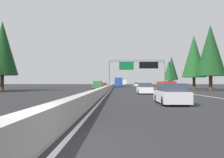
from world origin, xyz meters
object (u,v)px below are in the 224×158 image
(bus_near_center, at_px, (119,82))
(conifer_left_near, at_px, (2,48))
(minivan_far_center, at_px, (166,86))
(oncoming_near, at_px, (98,85))
(conifer_right_mid, at_px, (194,56))
(sedan_distant_a, at_px, (145,89))
(sedan_mid_right, at_px, (136,85))
(conifer_right_far, at_px, (169,71))
(sign_gantry_overhead, at_px, (137,66))
(box_truck_far_left, at_px, (124,82))
(sedan_near_right, at_px, (171,94))
(oncoming_far, at_px, (105,85))
(conifer_right_distant, at_px, (172,68))
(conifer_right_near, at_px, (210,50))

(bus_near_center, height_order, conifer_left_near, conifer_left_near)
(minivan_far_center, bearing_deg, oncoming_near, 32.33)
(conifer_right_mid, relative_size, conifer_left_near, 0.93)
(sedan_distant_a, relative_size, bus_near_center, 0.38)
(sedan_mid_right, relative_size, minivan_far_center, 0.88)
(conifer_right_far, bearing_deg, sign_gantry_overhead, 159.20)
(box_truck_far_left, bearing_deg, sedan_near_right, -179.93)
(conifer_left_near, bearing_deg, oncoming_far, -22.75)
(sign_gantry_overhead, height_order, minivan_far_center, sign_gantry_overhead)
(sign_gantry_overhead, xyz_separation_m, conifer_left_near, (-8.05, 26.47, 2.82))
(box_truck_far_left, distance_m, oncoming_far, 46.37)
(box_truck_far_left, height_order, oncoming_far, box_truck_far_left)
(conifer_right_distant, bearing_deg, oncoming_near, 148.17)
(box_truck_far_left, distance_m, conifer_right_near, 87.86)
(conifer_right_near, height_order, conifer_right_distant, conifer_right_near)
(minivan_far_center, height_order, oncoming_near, oncoming_near)
(box_truck_far_left, xyz_separation_m, oncoming_far, (-45.62, 8.24, -0.93))
(conifer_right_distant, bearing_deg, box_truck_far_left, 26.18)
(sedan_distant_a, relative_size, box_truck_far_left, 0.52)
(sedan_near_right, distance_m, box_truck_far_left, 115.86)
(conifer_right_mid, bearing_deg, sedan_near_right, 160.37)
(conifer_right_near, bearing_deg, sedan_mid_right, 13.30)
(conifer_right_mid, bearing_deg, oncoming_far, 34.80)
(conifer_right_far, bearing_deg, conifer_right_mid, 175.92)
(minivan_far_center, height_order, conifer_left_near, conifer_left_near)
(conifer_right_near, relative_size, conifer_left_near, 0.95)
(sign_gantry_overhead, distance_m, conifer_left_near, 27.81)
(sedan_mid_right, relative_size, conifer_right_mid, 0.36)
(sedan_distant_a, relative_size, conifer_right_far, 0.43)
(minivan_far_center, xyz_separation_m, conifer_right_distant, (60.44, -14.32, 6.24))
(minivan_far_center, bearing_deg, conifer_right_distant, -13.33)
(conifer_right_far, bearing_deg, minivan_far_center, 167.59)
(oncoming_far, distance_m, conifer_right_mid, 39.32)
(minivan_far_center, relative_size, conifer_right_near, 0.40)
(bus_near_center, xyz_separation_m, conifer_right_far, (12.63, -19.96, 4.49))
(sedan_near_right, xyz_separation_m, conifer_left_near, (28.62, 25.84, 7.40))
(oncoming_far, bearing_deg, sign_gantry_overhead, 15.03)
(conifer_right_near, bearing_deg, oncoming_far, 28.72)
(conifer_left_near, bearing_deg, conifer_right_far, -40.28)
(oncoming_near, distance_m, conifer_right_mid, 22.96)
(oncoming_far, distance_m, conifer_left_near, 45.73)
(sedan_distant_a, xyz_separation_m, conifer_right_distant, (63.92, -17.90, 6.50))
(oncoming_far, xyz_separation_m, conifer_right_distant, (9.19, -26.15, 6.50))
(sign_gantry_overhead, xyz_separation_m, box_truck_far_left, (79.19, 0.77, -3.66))
(sign_gantry_overhead, distance_m, oncoming_far, 35.05)
(conifer_right_far, bearing_deg, conifer_right_near, 177.01)
(oncoming_far, relative_size, conifer_left_near, 0.33)
(oncoming_far, bearing_deg, sedan_distant_a, 8.57)
(sedan_mid_right, bearing_deg, minivan_far_center, -179.93)
(oncoming_far, xyz_separation_m, conifer_right_near, (-40.87, -22.39, 6.98))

